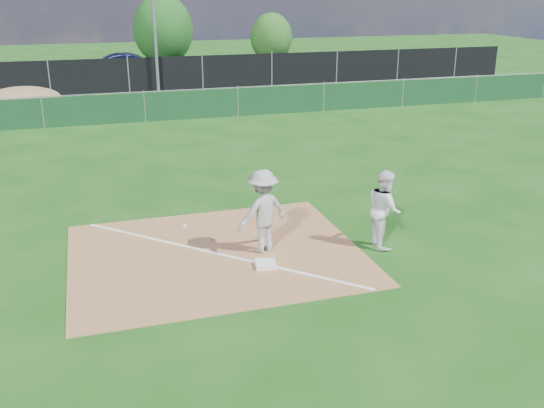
% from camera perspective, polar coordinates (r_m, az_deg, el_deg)
% --- Properties ---
extents(ground, '(90.00, 90.00, 0.00)m').
position_cam_1_polar(ground, '(21.31, -10.40, 4.95)').
color(ground, '#13440E').
rests_on(ground, ground).
extents(infield_dirt, '(6.00, 5.00, 0.02)m').
position_cam_1_polar(infield_dirt, '(12.88, -5.28, -4.70)').
color(infield_dirt, '#94623B').
rests_on(infield_dirt, ground).
extents(foul_line, '(5.01, 5.01, 0.01)m').
position_cam_1_polar(foul_line, '(12.87, -5.29, -4.64)').
color(foul_line, white).
rests_on(foul_line, infield_dirt).
extents(green_fence, '(44.00, 0.05, 1.20)m').
position_cam_1_polar(green_fence, '(26.04, -11.90, 8.88)').
color(green_fence, black).
rests_on(green_fence, ground).
extents(dirt_mound, '(3.38, 2.60, 1.17)m').
position_cam_1_polar(dirt_mound, '(29.51, -22.41, 9.04)').
color(dirt_mound, olive).
rests_on(dirt_mound, ground).
extents(black_fence, '(46.00, 0.04, 1.80)m').
position_cam_1_polar(black_fence, '(33.87, -13.35, 11.72)').
color(black_fence, black).
rests_on(black_fence, ground).
extents(parking_lot, '(46.00, 9.00, 0.01)m').
position_cam_1_polar(parking_lot, '(38.94, -13.84, 11.33)').
color(parking_lot, black).
rests_on(parking_lot, ground).
extents(light_pole, '(0.16, 0.16, 8.00)m').
position_cam_1_polar(light_pole, '(33.45, -11.07, 17.13)').
color(light_pole, slate).
rests_on(light_pole, ground).
extents(first_base, '(0.48, 0.48, 0.09)m').
position_cam_1_polar(first_base, '(12.25, -0.60, -5.67)').
color(first_base, silver).
rests_on(first_base, infield_dirt).
extents(play_at_first, '(2.35, 1.01, 1.78)m').
position_cam_1_polar(play_at_first, '(12.63, -0.88, -0.68)').
color(play_at_first, '#A3A3A5').
rests_on(play_at_first, infield_dirt).
extents(runner, '(0.76, 0.92, 1.71)m').
position_cam_1_polar(runner, '(13.18, 10.53, -0.42)').
color(runner, silver).
rests_on(runner, ground).
extents(car_mid, '(4.60, 1.74, 1.50)m').
position_cam_1_polar(car_mid, '(39.21, -13.08, 12.56)').
color(car_mid, black).
rests_on(car_mid, parking_lot).
extents(car_right, '(4.18, 1.71, 1.21)m').
position_cam_1_polar(car_right, '(39.52, -4.67, 12.83)').
color(car_right, black).
rests_on(car_right, parking_lot).
extents(tree_mid, '(4.14, 4.14, 4.91)m').
position_cam_1_polar(tree_mid, '(44.57, -10.21, 15.85)').
color(tree_mid, '#382316').
rests_on(tree_mid, ground).
extents(tree_right, '(3.05, 3.05, 3.62)m').
position_cam_1_polar(tree_right, '(45.83, -0.06, 15.41)').
color(tree_right, '#382316').
rests_on(tree_right, ground).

